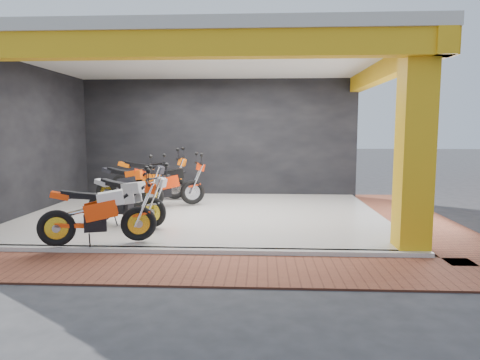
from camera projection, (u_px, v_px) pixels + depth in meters
The scene contains 16 objects.
ground at pixel (190, 238), 7.93m from camera, with size 80.00×80.00×0.00m, color #2D2D30.
showroom_floor at pixel (205, 215), 9.91m from camera, with size 8.00×6.00×0.10m, color white.
showroom_ceiling at pixel (203, 58), 9.50m from camera, with size 8.40×6.40×0.20m, color beige.
back_wall at pixel (218, 139), 12.79m from camera, with size 8.20×0.20×3.50m, color black.
left_wall at pixel (29, 141), 9.92m from camera, with size 0.20×6.20×3.50m, color black.
corner_column at pixel (415, 146), 6.80m from camera, with size 0.50×0.50×3.50m, color gold.
header_beam_front at pixel (177, 45), 6.56m from camera, with size 8.40×0.30×0.40m, color gold.
header_beam_right at pixel (385, 70), 9.33m from camera, with size 0.30×6.40×0.40m, color gold.
floor_kerb at pixel (180, 251), 6.91m from camera, with size 8.00×0.20×0.10m, color white.
paver_front at pixel (170, 269), 6.14m from camera, with size 9.00×1.40×0.03m, color brown.
paver_right at pixel (415, 218), 9.67m from camera, with size 1.40×7.00×0.03m, color brown.
moto_hero at pixel (138, 207), 7.22m from camera, with size 2.00×0.74×1.22m, color #FC400A, non-canonical shape.
moto_row_a at pixel (152, 197), 8.27m from camera, with size 1.97×0.73×1.21m, color #A6A8AD, non-canonical shape.
moto_row_b at pixel (192, 180), 10.81m from camera, with size 2.10×0.78×1.28m, color red, non-canonical shape.
moto_row_c at pixel (152, 183), 10.26m from camera, with size 2.10×0.78×1.28m, color black, non-canonical shape.
moto_row_d at pixel (174, 175), 11.67m from camera, with size 2.26×0.84×1.38m, color #FF670A, non-canonical shape.
Camera 1 is at (1.32, -7.70, 1.99)m, focal length 32.00 mm.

